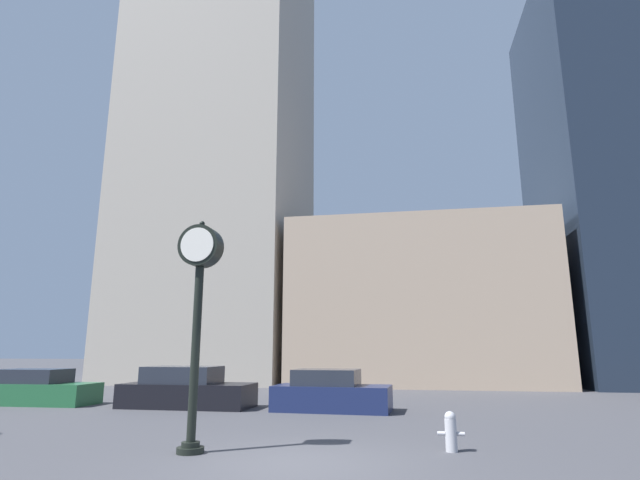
# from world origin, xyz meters

# --- Properties ---
(ground_plane) EXTENTS (200.00, 200.00, 0.00)m
(ground_plane) POSITION_xyz_m (0.00, 0.00, 0.00)
(ground_plane) COLOR #424247
(building_tall_tower) EXTENTS (11.62, 12.00, 40.96)m
(building_tall_tower) POSITION_xyz_m (-11.24, 24.00, 20.48)
(building_tall_tower) COLOR #ADA393
(building_tall_tower) RESTS_ON ground_plane
(building_storefront_row) EXTENTS (15.37, 12.00, 9.71)m
(building_storefront_row) POSITION_xyz_m (2.78, 24.00, 4.86)
(building_storefront_row) COLOR tan
(building_storefront_row) RESTS_ON ground_plane
(street_clock) EXTENTS (0.92, 0.55, 4.85)m
(street_clock) POSITION_xyz_m (-2.30, 0.53, 3.38)
(street_clock) COLOR black
(street_clock) RESTS_ON ground_plane
(car_green) EXTENTS (4.50, 1.84, 1.32)m
(car_green) POSITION_xyz_m (-12.10, 8.16, 0.56)
(car_green) COLOR #236038
(car_green) RESTS_ON ground_plane
(car_black) EXTENTS (4.75, 1.96, 1.45)m
(car_black) POSITION_xyz_m (-5.96, 8.21, 0.61)
(car_black) COLOR black
(car_black) RESTS_ON ground_plane
(car_navy) EXTENTS (4.07, 2.03, 1.38)m
(car_navy) POSITION_xyz_m (-0.59, 8.09, 0.59)
(car_navy) COLOR #19234C
(car_navy) RESTS_ON ground_plane
(fire_hydrant_near) EXTENTS (0.55, 0.24, 0.80)m
(fire_hydrant_near) POSITION_xyz_m (2.93, 1.61, 0.41)
(fire_hydrant_near) COLOR #B7B7BC
(fire_hydrant_near) RESTS_ON ground_plane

